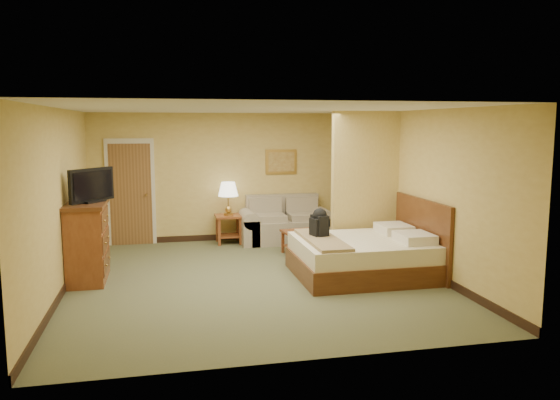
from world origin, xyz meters
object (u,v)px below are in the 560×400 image
object	(u,v)px
coffee_table	(303,238)
bed	(369,255)
dresser	(87,241)
loveseat	(285,227)

from	to	relation	value
coffee_table	bed	xyz separation A→B (m)	(0.67, -1.53, 0.01)
coffee_table	bed	bearing A→B (deg)	-66.40
bed	coffee_table	bearing A→B (deg)	113.60
dresser	bed	bearing A→B (deg)	-8.41
loveseat	dresser	size ratio (longest dim) A/B	1.53
dresser	loveseat	bearing A→B (deg)	30.58
loveseat	coffee_table	world-z (taller)	loveseat
loveseat	coffee_table	size ratio (longest dim) A/B	2.45
bed	loveseat	bearing A→B (deg)	104.83
loveseat	bed	bearing A→B (deg)	-75.17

